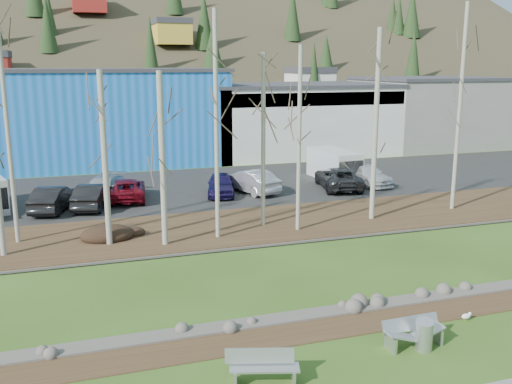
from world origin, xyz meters
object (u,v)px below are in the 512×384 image
object	(u,v)px
seagull	(466,316)
car_5	(251,181)
car_8	(93,196)
car_6	(338,178)
car_3	(103,188)
car_7	(366,175)
bench_damaged	(413,332)
car_2	(127,189)
car_1	(53,198)
van_white	(335,165)
car_4	(221,184)
litter_bin	(424,336)
bench_intact	(263,367)

from	to	relation	value
seagull	car_5	size ratio (longest dim) A/B	0.09
seagull	car_8	xyz separation A→B (m)	(-11.47, 19.90, 0.73)
car_6	car_8	world-z (taller)	car_8
car_3	car_6	distance (m)	15.95
car_5	car_6	distance (m)	6.21
car_7	car_3	bearing A→B (deg)	172.51
bench_damaged	seagull	bearing A→B (deg)	17.65
car_2	car_6	xyz separation A→B (m)	(14.40, -1.18, 0.07)
car_6	car_7	xyz separation A→B (m)	(2.60, 0.66, -0.05)
car_1	car_5	size ratio (longest dim) A/B	0.96
car_5	car_1	bearing A→B (deg)	-13.36
van_white	car_4	bearing A→B (deg)	-169.49
car_7	seagull	bearing A→B (deg)	-114.17
litter_bin	car_4	bearing A→B (deg)	91.60
car_4	car_1	bearing A→B (deg)	-159.99
bench_damaged	car_2	xyz separation A→B (m)	(-6.54, 22.37, 0.37)
car_3	car_7	bearing A→B (deg)	19.60
car_1	car_4	size ratio (longest dim) A/B	1.07
seagull	car_1	bearing A→B (deg)	127.86
bench_intact	litter_bin	xyz separation A→B (m)	(5.34, 0.21, -0.04)
car_6	car_8	distance (m)	16.54
bench_intact	car_5	world-z (taller)	car_5
car_4	van_white	distance (m)	9.79
bench_intact	car_7	distance (m)	27.33
car_2	car_3	world-z (taller)	car_3
bench_damaged	car_6	size ratio (longest dim) A/B	0.37
car_2	car_5	world-z (taller)	car_5
car_2	car_7	bearing A→B (deg)	-174.66
bench_damaged	van_white	xyz separation A→B (m)	(9.06, 24.10, 0.79)
bench_damaged	bench_intact	bearing A→B (deg)	-175.05
car_8	car_4	bearing A→B (deg)	-157.22
bench_intact	bench_damaged	world-z (taller)	bench_intact
car_8	bench_intact	bearing A→B (deg)	115.55
bench_damaged	car_5	size ratio (longest dim) A/B	0.42
car_4	van_white	size ratio (longest dim) A/B	0.83
car_1	car_8	xyz separation A→B (m)	(2.31, 0.00, 0.00)
car_6	car_7	size ratio (longest dim) A/B	1.11
car_1	car_2	bearing A→B (deg)	-145.00
car_3	car_7	distance (m)	18.48
car_3	car_6	world-z (taller)	car_6
car_1	car_2	distance (m)	4.69
bench_intact	bench_damaged	bearing A→B (deg)	23.13
bench_damaged	litter_bin	bearing A→B (deg)	-65.76
car_2	car_8	xyz separation A→B (m)	(-2.14, -1.51, 0.07)
car_8	van_white	bearing A→B (deg)	-153.39
bench_intact	seagull	distance (m)	8.12
seagull	car_4	bearing A→B (deg)	102.00
car_2	car_5	distance (m)	8.24
car_3	car_5	bearing A→B (deg)	16.96
bench_intact	car_6	distance (m)	25.36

